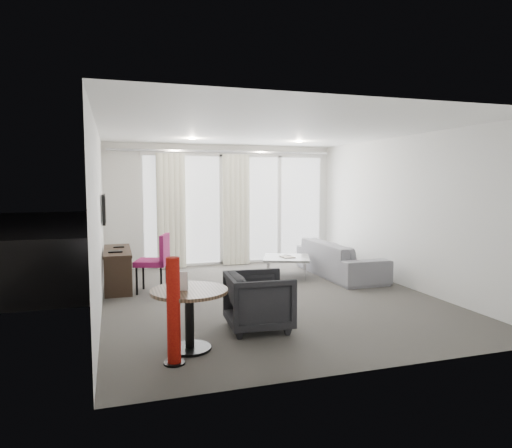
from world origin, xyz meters
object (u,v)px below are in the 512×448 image
object	(u,v)px
rattan_chair_a	(255,236)
sofa	(340,258)
round_table	(190,320)
tub_armchair	(259,301)
coffee_table	(286,267)
desk	(118,269)
desk_chair	(152,263)
rattan_chair_b	(272,237)
red_lamp	(174,311)

from	to	relation	value
rattan_chair_a	sofa	bearing A→B (deg)	-98.23
round_table	rattan_chair_a	distance (m)	7.16
tub_armchair	coffee_table	xyz separation A→B (m)	(1.45, 2.78, -0.16)
desk	desk_chair	xyz separation A→B (m)	(0.53, -0.45, 0.15)
desk_chair	sofa	xyz separation A→B (m)	(3.59, 0.27, -0.15)
coffee_table	rattan_chair_b	xyz separation A→B (m)	(0.81, 3.11, 0.18)
desk	rattan_chair_b	bearing A→B (deg)	38.68
rattan_chair_b	sofa	bearing A→B (deg)	-85.89
desk	coffee_table	xyz separation A→B (m)	(3.09, 0.01, -0.14)
rattan_chair_b	coffee_table	bearing A→B (deg)	-104.33
desk	sofa	bearing A→B (deg)	-2.53
round_table	coffee_table	xyz separation A→B (m)	(2.38, 3.22, -0.14)
desk_chair	tub_armchair	xyz separation A→B (m)	(1.10, -2.32, -0.13)
red_lamp	tub_armchair	xyz separation A→B (m)	(1.14, 0.77, -0.19)
tub_armchair	coffee_table	bearing A→B (deg)	-23.80
red_lamp	coffee_table	bearing A→B (deg)	53.93
coffee_table	rattan_chair_a	world-z (taller)	rattan_chair_a
rattan_chair_a	rattan_chair_b	distance (m)	0.48
red_lamp	desk	bearing A→B (deg)	97.97
round_table	rattan_chair_a	world-z (taller)	rattan_chair_a
round_table	sofa	world-z (taller)	round_table
rattan_chair_a	desk	bearing A→B (deg)	-154.02
desk_chair	coffee_table	xyz separation A→B (m)	(2.55, 0.46, -0.29)
tub_armchair	rattan_chair_a	distance (m)	6.44
round_table	coffee_table	size ratio (longest dim) A/B	0.98
tub_armchair	coffee_table	world-z (taller)	tub_armchair
desk_chair	rattan_chair_a	size ratio (longest dim) A/B	1.30
desk	red_lamp	xyz separation A→B (m)	(0.50, -3.55, 0.21)
coffee_table	round_table	bearing A→B (deg)	-126.48
coffee_table	rattan_chair_a	distance (m)	3.41
desk	sofa	world-z (taller)	desk
sofa	rattan_chair_b	distance (m)	3.31
tub_armchair	rattan_chair_b	distance (m)	6.31
sofa	rattan_chair_b	size ratio (longest dim) A/B	3.03
sofa	rattan_chair_b	bearing A→B (deg)	3.89
desk	tub_armchair	bearing A→B (deg)	-59.45
desk_chair	round_table	size ratio (longest dim) A/B	1.16
coffee_table	desk	bearing A→B (deg)	-179.83
desk_chair	rattan_chair_a	xyz separation A→B (m)	(2.97, 3.84, -0.11)
desk	tub_armchair	distance (m)	3.22
coffee_table	sofa	size ratio (longest dim) A/B	0.38
red_lamp	rattan_chair_b	size ratio (longest dim) A/B	1.45
red_lamp	round_table	bearing A→B (deg)	58.12
tub_armchair	rattan_chair_a	xyz separation A→B (m)	(1.86, 6.16, 0.02)
desk	desk_chair	size ratio (longest dim) A/B	1.46
round_table	sofa	xyz separation A→B (m)	(3.41, 3.03, -0.00)
desk	red_lamp	bearing A→B (deg)	-82.03
tub_armchair	coffee_table	size ratio (longest dim) A/B	0.91
tub_armchair	rattan_chair_b	world-z (taller)	rattan_chair_b
desk	coffee_table	distance (m)	3.09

